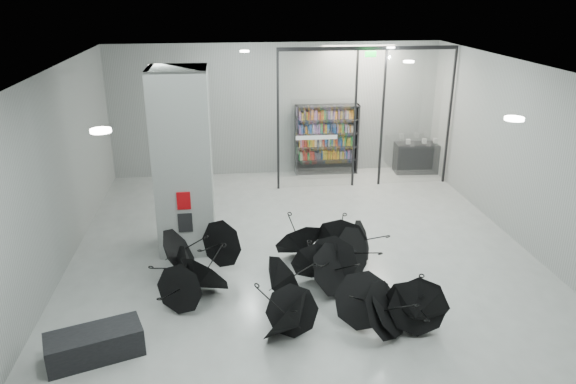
{
  "coord_description": "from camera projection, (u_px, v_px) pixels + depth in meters",
  "views": [
    {
      "loc": [
        -1.59,
        -9.23,
        5.5
      ],
      "look_at": [
        -0.3,
        1.5,
        1.4
      ],
      "focal_mm": 33.71,
      "sensor_mm": 36.0,
      "label": 1
    }
  ],
  "objects": [
    {
      "name": "glass_partition",
      "position": [
        365.0,
        112.0,
        15.3
      ],
      "size": [
        5.06,
        0.08,
        4.0
      ],
      "color": "silver",
      "rests_on": "ground"
    },
    {
      "name": "info_panel",
      "position": [
        185.0,
        223.0,
        11.4
      ],
      "size": [
        0.3,
        0.03,
        0.42
      ],
      "primitive_type": "cube",
      "color": "black",
      "rests_on": "column"
    },
    {
      "name": "fire_cabinet",
      "position": [
        184.0,
        201.0,
        11.22
      ],
      "size": [
        0.28,
        0.04,
        0.38
      ],
      "primitive_type": "cube",
      "color": "#A50A07",
      "rests_on": "column"
    },
    {
      "name": "shop_counter",
      "position": [
        420.0,
        158.0,
        17.03
      ],
      "size": [
        1.6,
        0.75,
        0.94
      ],
      "primitive_type": "cube",
      "rotation": [
        0.0,
        0.0,
        -0.08
      ],
      "color": "black",
      "rests_on": "ground"
    },
    {
      "name": "umbrella_cluster",
      "position": [
        305.0,
        281.0,
        10.16
      ],
      "size": [
        5.5,
        4.16,
        1.33
      ],
      "color": "black",
      "rests_on": "ground"
    },
    {
      "name": "column",
      "position": [
        183.0,
        162.0,
        11.56
      ],
      "size": [
        1.2,
        1.2,
        4.0
      ],
      "primitive_type": "cube",
      "color": "slate",
      "rests_on": "ground"
    },
    {
      "name": "bench",
      "position": [
        95.0,
        344.0,
        8.51
      ],
      "size": [
        1.58,
        1.06,
        0.47
      ],
      "primitive_type": "cube",
      "rotation": [
        0.0,
        0.0,
        0.33
      ],
      "color": "black",
      "rests_on": "ground"
    },
    {
      "name": "bookshelf",
      "position": [
        327.0,
        140.0,
        16.75
      ],
      "size": [
        1.97,
        0.45,
        2.16
      ],
      "primitive_type": null,
      "rotation": [
        0.0,
        0.0,
        -0.03
      ],
      "color": "black",
      "rests_on": "ground"
    },
    {
      "name": "exit_sign",
      "position": [
        371.0,
        54.0,
        14.53
      ],
      "size": [
        0.3,
        0.06,
        0.15
      ],
      "primitive_type": "cube",
      "color": "#0CE533",
      "rests_on": "room"
    },
    {
      "name": "room",
      "position": [
        315.0,
        146.0,
        9.69
      ],
      "size": [
        14.0,
        14.02,
        4.01
      ],
      "color": "gray",
      "rests_on": "ground"
    }
  ]
}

